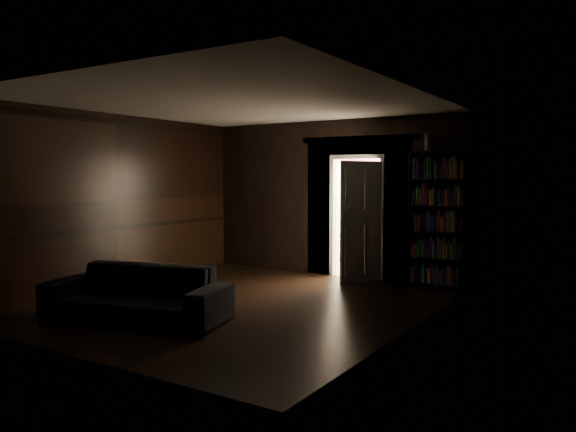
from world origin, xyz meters
name	(u,v)px	position (x,y,z in m)	size (l,w,h in m)	color
ground	(240,304)	(0.00, 0.00, 0.00)	(5.50, 5.50, 0.00)	black
room_walls	(281,183)	(-0.01, 1.07, 1.68)	(5.02, 5.61, 2.84)	black
kitchen_alcove	(382,207)	(0.50, 3.87, 1.21)	(2.20, 1.80, 2.60)	beige
sofa	(137,285)	(-0.53, -1.41, 0.44)	(2.29, 0.99, 0.88)	black
bookshelf	(438,220)	(2.00, 2.59, 1.10)	(0.90, 0.32, 2.20)	black
refrigerator	(416,227)	(1.10, 4.11, 0.82)	(0.74, 0.68, 1.65)	silver
door	(361,222)	(0.77, 2.35, 1.02)	(0.85, 0.05, 2.05)	white
figurine	(427,142)	(1.79, 2.62, 2.34)	(0.10, 0.10, 0.29)	silver
bottles	(418,178)	(1.13, 4.11, 1.77)	(0.59, 0.07, 0.24)	black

